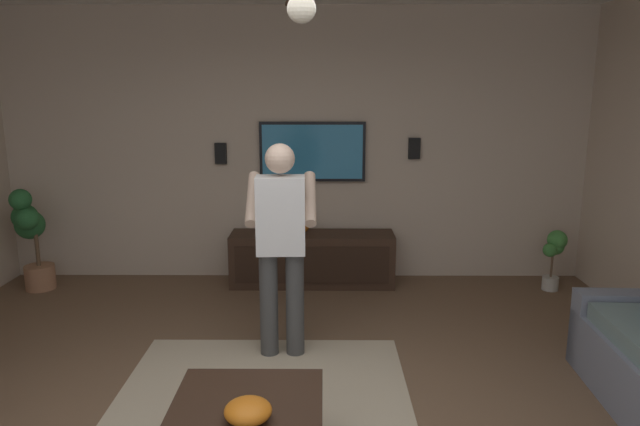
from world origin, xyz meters
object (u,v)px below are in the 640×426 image
potted_plant_tall (30,233)px  wall_speaker_left (414,148)px  potted_plant_short (554,252)px  tv (312,152)px  person_standing (281,238)px  bowl (248,411)px  vase_round (299,223)px  wall_speaker_right (221,153)px  media_console (312,259)px

potted_plant_tall → wall_speaker_left: wall_speaker_left is taller
potted_plant_short → tv: bearing=80.9°
wall_speaker_left → potted_plant_short: bearing=-106.4°
person_standing → bowl: 1.66m
wall_speaker_left → vase_round: bearing=102.3°
wall_speaker_left → wall_speaker_right: wall_speaker_left is taller
tv → potted_plant_short: size_ratio=1.78×
potted_plant_short → vase_round: 2.62m
person_standing → wall_speaker_right: person_standing is taller
bowl → vase_round: (3.22, -0.13, 0.21)m
media_console → bowl: 3.24m
tv → potted_plant_tall: 2.99m
tv → media_console: bearing=0.0°
potted_plant_short → bowl: potted_plant_short is taller
person_standing → wall_speaker_left: 2.33m
wall_speaker_left → wall_speaker_right: bearing=90.0°
potted_plant_short → bowl: 4.11m
person_standing → potted_plant_short: size_ratio=2.63×
bowl → wall_speaker_right: 3.67m
wall_speaker_left → potted_plant_tall: bearing=96.2°
person_standing → wall_speaker_right: size_ratio=7.45×
media_console → potted_plant_short: potted_plant_short is taller
media_console → person_standing: 1.78m
media_console → wall_speaker_left: size_ratio=7.73×
potted_plant_tall → potted_plant_short: 5.32m
vase_round → wall_speaker_right: wall_speaker_right is taller
person_standing → bowl: bearing=175.9°
potted_plant_short → wall_speaker_left: (0.41, 1.40, 1.01)m
media_console → bowl: bearing=-4.6°
bowl → vase_round: 3.23m
potted_plant_tall → wall_speaker_left: bearing=-83.8°
tv → potted_plant_tall: size_ratio=1.04×
potted_plant_short → vase_round: vase_round is taller
tv → person_standing: (-1.88, 0.20, -0.44)m
vase_round → wall_speaker_left: (0.26, -1.20, 0.75)m
potted_plant_tall → vase_round: size_ratio=4.84×
wall_speaker_right → wall_speaker_left: bearing=-90.0°
media_console → person_standing: bearing=-7.0°
person_standing → bowl: size_ratio=6.80×
media_console → wall_speaker_right: bearing=-104.7°
bowl → person_standing: bearing=-2.1°
potted_plant_tall → tv: bearing=-81.7°
vase_round → wall_speaker_right: size_ratio=1.00×
bowl → wall_speaker_left: 3.85m
vase_round → media_console: bearing=-86.7°
tv → person_standing: tv is taller
bowl → vase_round: bearing=-2.2°
bowl → wall_speaker_left: size_ratio=1.10×
bowl → potted_plant_tall: bearing=40.4°
media_console → tv: (0.24, -0.00, 1.10)m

